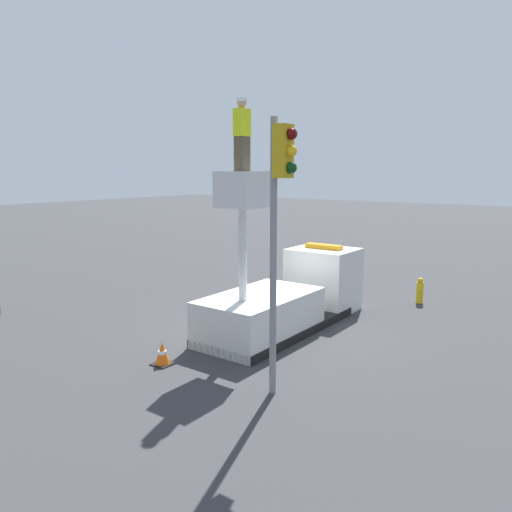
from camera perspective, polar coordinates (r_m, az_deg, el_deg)
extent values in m
plane|color=#38383A|center=(14.60, 2.50, -8.43)|extent=(120.00, 120.00, 0.00)
cube|color=black|center=(14.56, 2.50, -7.98)|extent=(5.34, 2.09, 0.24)
cube|color=silver|center=(13.73, 0.47, -6.92)|extent=(3.58, 2.03, 1.23)
cube|color=silver|center=(16.54, 7.68, -2.67)|extent=(1.75, 2.03, 2.05)
cube|color=black|center=(17.23, 9.12, -0.82)|extent=(0.03, 1.72, 0.82)
cube|color=orange|center=(16.34, 7.76, 1.08)|extent=(0.36, 1.22, 0.14)
cylinder|color=silver|center=(12.71, -1.54, 0.38)|extent=(0.22, 0.22, 2.50)
cube|color=silver|center=(12.55, -1.58, 7.61)|extent=(1.05, 1.05, 0.90)
cube|color=brown|center=(12.55, -1.60, 11.58)|extent=(0.34, 0.26, 0.84)
cube|color=#D1E519|center=(12.59, -1.61, 15.00)|extent=(0.40, 0.26, 0.66)
sphere|color=tan|center=(12.64, -1.62, 17.01)|extent=(0.23, 0.23, 0.23)
cylinder|color=white|center=(12.65, -1.62, 17.39)|extent=(0.26, 0.26, 0.09)
cylinder|color=gray|center=(9.89, 1.98, -0.57)|extent=(0.14, 0.14, 5.56)
cube|color=#B79314|center=(9.62, 3.12, 11.87)|extent=(0.34, 0.28, 1.00)
sphere|color=#490707|center=(9.54, 4.09, 13.74)|extent=(0.22, 0.22, 0.22)
sphere|color=gold|center=(9.52, 4.06, 11.88)|extent=(0.22, 0.22, 0.22)
sphere|color=#083710|center=(9.52, 4.04, 10.02)|extent=(0.22, 0.22, 0.22)
cylinder|color=gold|center=(18.25, 18.22, -4.01)|extent=(0.24, 0.24, 0.74)
sphere|color=gold|center=(18.16, 18.29, -2.69)|extent=(0.20, 0.20, 0.20)
cylinder|color=gold|center=(18.07, 18.05, -3.90)|extent=(0.12, 0.10, 0.10)
cylinder|color=gold|center=(18.40, 18.40, -3.67)|extent=(0.12, 0.10, 0.10)
cube|color=black|center=(12.32, -10.62, -12.04)|extent=(0.45, 0.45, 0.03)
cone|color=orange|center=(12.22, -10.66, -10.89)|extent=(0.37, 0.37, 0.56)
cylinder|color=white|center=(12.21, -10.66, -10.76)|extent=(0.19, 0.19, 0.08)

